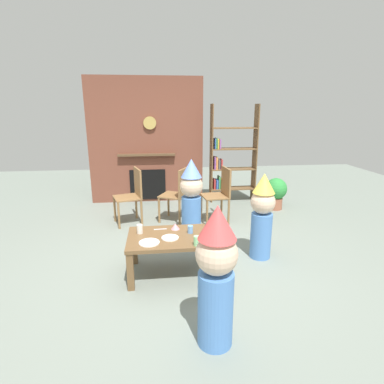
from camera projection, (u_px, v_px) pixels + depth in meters
The scene contains 18 objects.
ground_plane at pixel (184, 258), 3.84m from camera, with size 12.00×12.00×0.00m, color gray.
brick_fireplace_feature at pixel (146, 141), 5.96m from camera, with size 2.20×0.28×2.40m.
bookshelf at pixel (229, 159), 6.03m from camera, with size 0.90×0.28×1.90m.
coffee_table at pixel (169, 243), 3.40m from camera, with size 0.91×0.66×0.46m.
paper_cup_near_left at pixel (197, 241), 3.14m from camera, with size 0.06×0.06×0.10m, color #8CD18C.
paper_cup_near_right at pixel (190, 229), 3.46m from camera, with size 0.06×0.06×0.09m, color #669EE0.
paper_cup_center at pixel (140, 229), 3.45m from camera, with size 0.07×0.07×0.10m, color silver.
paper_plate_front at pixel (149, 243), 3.21m from camera, with size 0.22×0.22×0.01m, color white.
paper_plate_rear at pixel (170, 238), 3.33m from camera, with size 0.19×0.19×0.01m, color white.
birthday_cake_slice at pixel (175, 226), 3.57m from camera, with size 0.10×0.10×0.07m, color pink.
table_fork at pixel (160, 229), 3.57m from camera, with size 0.15×0.02×0.01m, color silver.
child_with_cone_hat at pixel (216, 274), 2.31m from camera, with size 0.32×0.32×1.16m.
child_in_pink at pixel (262, 214), 3.74m from camera, with size 0.30×0.30×1.08m.
child_by_the_chairs at pixel (191, 197), 4.29m from camera, with size 0.32×0.32×1.16m.
dining_chair_left at pixel (133, 193), 4.91m from camera, with size 0.50×0.50×0.90m.
dining_chair_middle at pixel (179, 192), 4.97m from camera, with size 0.54×0.54×0.90m.
dining_chair_right at pixel (220, 192), 4.97m from camera, with size 0.44×0.44×0.90m.
potted_plant_tall at pixel (276, 192), 5.64m from camera, with size 0.40×0.40×0.59m.
Camera 1 is at (-0.29, -3.47, 1.83)m, focal length 28.60 mm.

